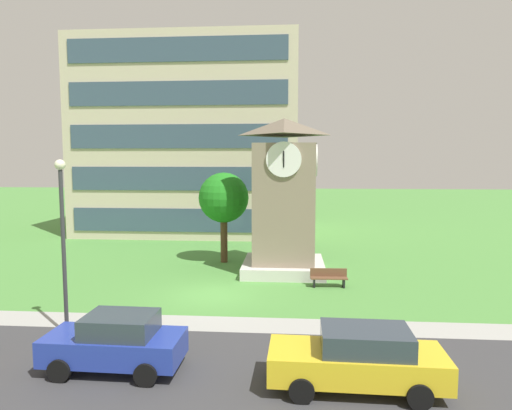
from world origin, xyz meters
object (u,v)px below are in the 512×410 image
at_px(clock_tower, 284,206).
at_px(parked_car_blue, 116,342).
at_px(street_lamp, 63,228).
at_px(parked_car_yellow, 358,358).
at_px(park_bench, 329,277).
at_px(tree_near_tower, 224,198).

distance_m(clock_tower, parked_car_blue, 13.36).
relative_size(street_lamp, parked_car_yellow, 1.31).
bearing_deg(parked_car_yellow, park_bench, 89.71).
bearing_deg(clock_tower, parked_car_blue, -111.30).
bearing_deg(clock_tower, parked_car_yellow, -80.20).
bearing_deg(parked_car_blue, clock_tower, 68.70).
height_order(park_bench, parked_car_yellow, parked_car_yellow).
bearing_deg(clock_tower, park_bench, -51.20).
height_order(park_bench, parked_car_blue, parked_car_blue).
distance_m(tree_near_tower, parked_car_yellow, 16.28).
bearing_deg(clock_tower, tree_near_tower, 149.52).
relative_size(clock_tower, parked_car_blue, 2.08).
xyz_separation_m(clock_tower, parked_car_blue, (-4.74, -12.16, -2.84)).
relative_size(park_bench, parked_car_blue, 0.45).
height_order(street_lamp, parked_car_yellow, street_lamp).
xyz_separation_m(clock_tower, tree_near_tower, (-3.66, 2.15, 0.20)).
distance_m(clock_tower, park_bench, 4.84).
distance_m(street_lamp, tree_near_tower, 12.44).
bearing_deg(park_bench, parked_car_blue, -126.76).
bearing_deg(park_bench, tree_near_tower, 140.03).
xyz_separation_m(tree_near_tower, parked_car_blue, (-1.08, -14.31, -3.05)).
relative_size(clock_tower, parked_car_yellow, 1.78).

